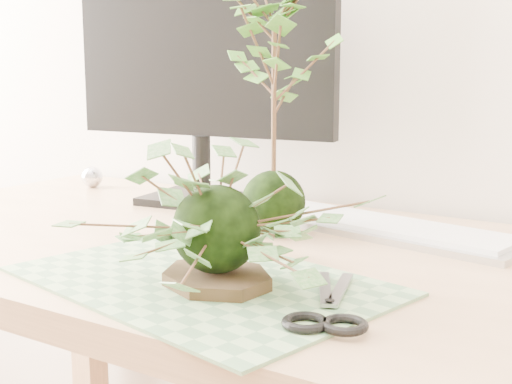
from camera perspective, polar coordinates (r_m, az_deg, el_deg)
desk at (r=1.03m, az=3.71°, el=-9.72°), size 1.60×0.70×0.74m
cutting_mat at (r=0.88m, az=-4.39°, el=-7.09°), size 0.50×0.39×0.00m
stone_dish at (r=0.85m, az=-3.15°, el=-6.90°), size 0.20×0.20×0.01m
ivy_kokedama at (r=0.83m, az=-3.23°, el=0.33°), size 0.38×0.38×0.21m
maple_kokedama at (r=1.09m, az=1.46°, el=11.79°), size 0.27×0.27×0.42m
keyboard at (r=1.14m, az=10.07°, el=-2.79°), size 0.47×0.21×0.02m
monitor at (r=1.34m, az=-4.27°, el=10.42°), size 0.52×0.18×0.46m
foil_ball at (r=1.56m, az=-12.99°, el=1.18°), size 0.05×0.05×0.05m
scissors at (r=0.75m, az=4.84°, el=-9.68°), size 0.10×0.20×0.01m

